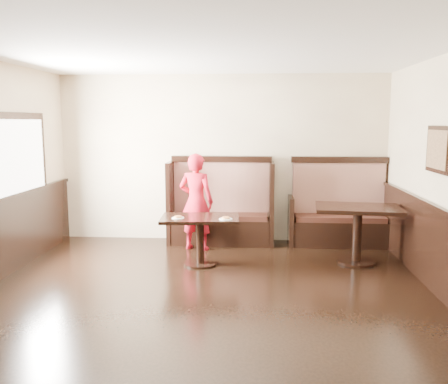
# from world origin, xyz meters

# --- Properties ---
(ground) EXTENTS (7.00, 7.00, 0.00)m
(ground) POSITION_xyz_m (0.00, 0.00, 0.00)
(ground) COLOR black
(ground) RESTS_ON ground
(room_shell) EXTENTS (7.00, 7.00, 7.00)m
(room_shell) POSITION_xyz_m (-0.30, 0.28, 0.67)
(room_shell) COLOR beige
(room_shell) RESTS_ON ground
(booth_main) EXTENTS (1.75, 0.72, 1.45)m
(booth_main) POSITION_xyz_m (0.00, 3.30, 0.53)
(booth_main) COLOR black
(booth_main) RESTS_ON ground
(booth_neighbor) EXTENTS (1.65, 0.72, 1.45)m
(booth_neighbor) POSITION_xyz_m (1.95, 3.29, 0.48)
(booth_neighbor) COLOR black
(booth_neighbor) RESTS_ON ground
(table_main) EXTENTS (1.13, 0.75, 0.69)m
(table_main) POSITION_xyz_m (-0.20, 2.01, 0.53)
(table_main) COLOR black
(table_main) RESTS_ON ground
(table_neighbor) EXTENTS (1.25, 0.88, 0.82)m
(table_neighbor) POSITION_xyz_m (2.04, 2.27, 0.61)
(table_neighbor) COLOR black
(table_neighbor) RESTS_ON ground
(child) EXTENTS (0.63, 0.48, 1.53)m
(child) POSITION_xyz_m (-0.36, 2.83, 0.77)
(child) COLOR red
(child) RESTS_ON ground
(pizza_plate_left) EXTENTS (0.17, 0.17, 0.03)m
(pizza_plate_left) POSITION_xyz_m (-0.49, 1.89, 0.71)
(pizza_plate_left) COLOR white
(pizza_plate_left) RESTS_ON table_main
(pizza_plate_right) EXTENTS (0.19, 0.19, 0.03)m
(pizza_plate_right) POSITION_xyz_m (0.17, 1.86, 0.71)
(pizza_plate_right) COLOR white
(pizza_plate_right) RESTS_ON table_main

